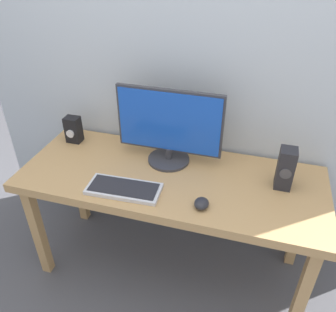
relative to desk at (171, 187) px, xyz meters
name	(u,v)px	position (x,y,z in m)	size (l,w,h in m)	color
ground_plane	(170,264)	(0.00, 0.00, -0.64)	(6.00, 6.00, 0.00)	#4C4C51
wall_back	(192,1)	(0.00, 0.35, 0.86)	(2.58, 0.04, 3.00)	#B2BCC6
desk	(171,187)	(0.00, 0.00, 0.00)	(1.59, 0.62, 0.71)	tan
monitor	(169,127)	(-0.05, 0.14, 0.28)	(0.57, 0.23, 0.42)	#333338
keyboard_primary	(124,189)	(-0.19, -0.18, 0.09)	(0.37, 0.17, 0.02)	silver
mouse	(201,203)	(0.20, -0.19, 0.09)	(0.07, 0.08, 0.04)	#232328
speaker_right	(286,168)	(0.56, 0.07, 0.18)	(0.08, 0.09, 0.21)	#232328
audio_controller	(73,130)	(-0.66, 0.17, 0.15)	(0.09, 0.08, 0.16)	black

